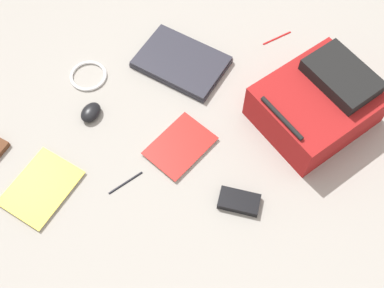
{
  "coord_description": "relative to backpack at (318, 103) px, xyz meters",
  "views": [
    {
      "loc": [
        -0.53,
        0.66,
        1.52
      ],
      "look_at": [
        0.0,
        0.03,
        0.02
      ],
      "focal_mm": 44.35,
      "sensor_mm": 36.0,
      "label": 1
    }
  ],
  "objects": [
    {
      "name": "pen_blue",
      "position": [
        0.33,
        -0.22,
        -0.09
      ],
      "size": [
        0.05,
        0.13,
        0.01
      ],
      "primitive_type": "cylinder",
      "rotation": [
        1.57,
        0.0,
        -0.35
      ],
      "color": "red",
      "rests_on": "ground_plane"
    },
    {
      "name": "book_blue",
      "position": [
        0.29,
        0.43,
        -0.08
      ],
      "size": [
        0.17,
        0.24,
        0.01
      ],
      "color": "silver",
      "rests_on": "ground_plane"
    },
    {
      "name": "power_brick",
      "position": [
        -0.0,
        0.46,
        -0.08
      ],
      "size": [
        0.16,
        0.13,
        0.03
      ],
      "primitive_type": "cube",
      "rotation": [
        0.0,
        0.0,
        2.04
      ],
      "color": "black",
      "rests_on": "ground_plane"
    },
    {
      "name": "cable_coil",
      "position": [
        0.78,
        0.43,
        -0.08
      ],
      "size": [
        0.15,
        0.15,
        0.01
      ],
      "primitive_type": "torus",
      "color": "silver",
      "rests_on": "ground_plane"
    },
    {
      "name": "ground_plane",
      "position": [
        0.26,
        0.36,
        -0.09
      ],
      "size": [
        4.11,
        4.11,
        0.0
      ],
      "primitive_type": "plane",
      "color": "gray"
    },
    {
      "name": "book_comic",
      "position": [
        0.55,
        0.87,
        -0.08
      ],
      "size": [
        0.23,
        0.28,
        0.01
      ],
      "color": "silver",
      "rests_on": "ground_plane"
    },
    {
      "name": "pen_black",
      "position": [
        0.34,
        0.66,
        -0.09
      ],
      "size": [
        0.04,
        0.14,
        0.01
      ],
      "primitive_type": "cylinder",
      "rotation": [
        1.57,
        0.0,
        -0.23
      ],
      "color": "black",
      "rests_on": "ground_plane"
    },
    {
      "name": "backpack",
      "position": [
        0.0,
        0.0,
        0.0
      ],
      "size": [
        0.42,
        0.47,
        0.21
      ],
      "color": "maroon",
      "rests_on": "ground_plane"
    },
    {
      "name": "computer_mouse",
      "position": [
        0.64,
        0.54,
        -0.07
      ],
      "size": [
        0.09,
        0.1,
        0.04
      ],
      "primitive_type": "ellipsoid",
      "rotation": [
        0.0,
        0.0,
        0.23
      ],
      "color": "black",
      "rests_on": "ground_plane"
    },
    {
      "name": "laptop",
      "position": [
        0.54,
        0.14,
        -0.07
      ],
      "size": [
        0.38,
        0.29,
        0.03
      ],
      "color": "#24242C",
      "rests_on": "ground_plane"
    }
  ]
}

